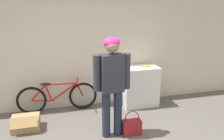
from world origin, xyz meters
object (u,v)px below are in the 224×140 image
object	(u,v)px
handbag	(132,127)
banana	(146,66)
cardboard_box	(26,123)
person	(112,79)
bicycle	(58,97)

from	to	relation	value
handbag	banana	bearing A→B (deg)	57.75
handbag	cardboard_box	bearing A→B (deg)	161.02
person	bicycle	bearing A→B (deg)	121.83
person	banana	world-z (taller)	person
bicycle	banana	bearing A→B (deg)	-3.98
bicycle	cardboard_box	size ratio (longest dim) A/B	3.40
bicycle	person	bearing A→B (deg)	-52.08
banana	cardboard_box	world-z (taller)	banana
banana	handbag	xyz separation A→B (m)	(-0.69, -1.09, -0.78)
bicycle	handbag	xyz separation A→B (m)	(1.26, -1.23, -0.18)
person	handbag	xyz separation A→B (m)	(0.35, -0.06, -0.90)
bicycle	banana	distance (m)	2.04
handbag	cardboard_box	distance (m)	1.96
person	bicycle	size ratio (longest dim) A/B	1.03
cardboard_box	handbag	bearing A→B (deg)	-18.98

